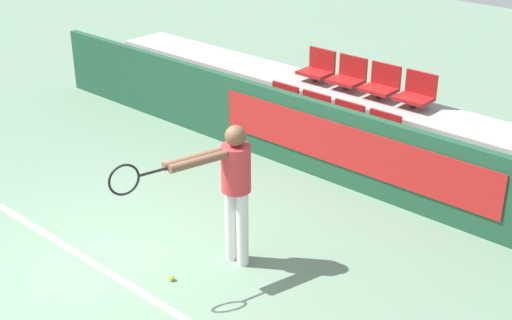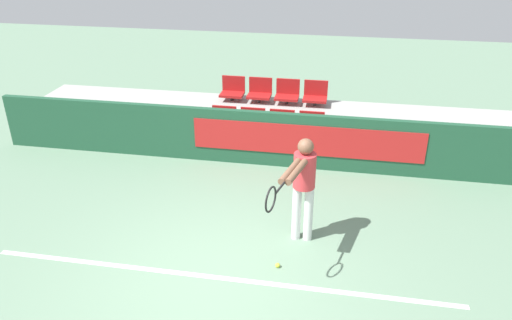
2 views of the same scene
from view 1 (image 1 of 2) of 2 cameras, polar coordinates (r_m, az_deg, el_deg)
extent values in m
plane|color=slate|center=(8.03, -12.31, -8.44)|extent=(30.00, 30.00, 0.00)
cube|color=white|center=(8.03, -12.28, -8.41)|extent=(6.36, 0.08, 0.01)
cube|color=#1E4C33|center=(9.87, 3.50, 2.18)|extent=(10.50, 0.12, 1.07)
cube|color=red|center=(9.33, 7.34, 0.99)|extent=(4.27, 0.02, 0.59)
cube|color=#9E9E99|center=(10.40, 5.29, 1.20)|extent=(10.10, 0.90, 0.36)
cube|color=#9E9E99|center=(11.02, 8.18, 3.44)|extent=(10.10, 0.90, 0.71)
cylinder|color=#333333|center=(10.85, 1.74, 3.68)|extent=(0.07, 0.07, 0.12)
cube|color=#A31919|center=(10.82, 1.75, 4.09)|extent=(0.50, 0.40, 0.05)
cube|color=#A31919|center=(10.88, 2.37, 5.27)|extent=(0.50, 0.04, 0.33)
cylinder|color=#333333|center=(10.51, 4.21, 2.89)|extent=(0.07, 0.07, 0.12)
cube|color=#A31919|center=(10.47, 4.22, 3.32)|extent=(0.50, 0.40, 0.05)
cube|color=#A31919|center=(10.54, 4.85, 4.53)|extent=(0.50, 0.04, 0.33)
cylinder|color=#333333|center=(10.18, 6.83, 2.05)|extent=(0.07, 0.07, 0.12)
cube|color=#A31919|center=(10.15, 6.85, 2.48)|extent=(0.50, 0.40, 0.05)
cube|color=#A31919|center=(10.22, 7.49, 3.74)|extent=(0.50, 0.04, 0.33)
cylinder|color=#333333|center=(9.88, 9.61, 1.14)|extent=(0.07, 0.07, 0.12)
cube|color=#A31919|center=(9.85, 9.64, 1.59)|extent=(0.50, 0.40, 0.05)
cube|color=#A31919|center=(9.92, 10.28, 2.89)|extent=(0.50, 0.04, 0.33)
cylinder|color=#333333|center=(11.40, 4.74, 6.56)|extent=(0.07, 0.07, 0.12)
cube|color=#A31919|center=(11.37, 4.75, 6.96)|extent=(0.50, 0.40, 0.05)
cube|color=#A31919|center=(11.45, 5.34, 8.05)|extent=(0.50, 0.04, 0.33)
cylinder|color=#333333|center=(11.07, 7.18, 5.89)|extent=(0.07, 0.07, 0.12)
cube|color=#A31919|center=(11.04, 7.20, 6.30)|extent=(0.50, 0.40, 0.05)
cube|color=#A31919|center=(11.12, 7.79, 7.43)|extent=(0.50, 0.04, 0.33)
cylinder|color=#333333|center=(10.76, 9.75, 5.17)|extent=(0.07, 0.07, 0.12)
cube|color=#A31919|center=(10.74, 9.78, 5.59)|extent=(0.50, 0.40, 0.05)
cube|color=#A31919|center=(10.82, 10.37, 6.75)|extent=(0.50, 0.04, 0.33)
cylinder|color=#333333|center=(10.48, 12.46, 4.39)|extent=(0.07, 0.07, 0.12)
cube|color=#A31919|center=(10.45, 12.51, 4.82)|extent=(0.50, 0.40, 0.05)
cube|color=#A31919|center=(10.54, 13.09, 6.02)|extent=(0.50, 0.04, 0.33)
cylinder|color=silver|center=(7.79, -2.02, -5.11)|extent=(0.13, 0.13, 0.88)
cylinder|color=silver|center=(7.69, -1.08, -5.55)|extent=(0.13, 0.13, 0.88)
cylinder|color=red|center=(7.42, -1.62, -0.67)|extent=(0.32, 0.32, 0.51)
sphere|color=brown|center=(7.26, -1.65, 1.95)|extent=(0.22, 0.22, 0.22)
cylinder|color=brown|center=(7.13, -5.12, 0.07)|extent=(0.24, 0.64, 0.09)
cylinder|color=brown|center=(7.07, -4.64, -0.13)|extent=(0.24, 0.64, 0.09)
cylinder|color=black|center=(6.91, -8.26, -0.95)|extent=(0.10, 0.30, 0.03)
torus|color=black|center=(6.80, -10.51, -1.57)|extent=(0.10, 0.32, 0.32)
sphere|color=#CCDB33|center=(7.68, -6.78, -9.35)|extent=(0.07, 0.07, 0.07)
camera|label=2|loc=(4.42, -67.67, 10.22)|focal=35.00mm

